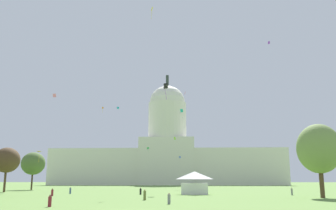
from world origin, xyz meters
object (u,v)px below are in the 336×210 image
object	(u,v)px
person_maroon_front_right	(52,193)
kite_blue_low	(180,157)
person_grey_aisle_center	(169,199)
tree_west_mid	(33,164)
kite_orange_high	(103,108)
capitol_building	(167,155)
kite_green_mid	(148,148)
person_denim_back_right	(70,191)
kite_pink_mid	(54,95)
person_maroon_edge_east	(50,201)
person_black_lawn_far_right	(141,191)
kite_yellow_high	(152,10)
event_tent	(195,183)
kite_violet_high	(269,43)
person_olive_front_center	(145,195)
kite_lime_mid	(175,138)
tree_east_mid	(319,149)
kite_red_high	(185,93)
kite_white_mid	(182,118)
person_orange_back_left	(194,190)
kite_turquoise_mid	(182,111)
kite_gold_low	(39,154)
tree_west_far	(7,160)
kite_cyan_high	(118,108)
person_grey_mid_left	(292,192)
kite_black_mid	(166,86)

from	to	relation	value
person_maroon_front_right	kite_blue_low	xyz separation A→B (m)	(23.90, 103.30, 13.18)
person_grey_aisle_center	kite_blue_low	size ratio (longest dim) A/B	1.77
tree_west_mid	kite_orange_high	xyz separation A→B (m)	(3.93, 76.83, 33.42)
capitol_building	kite_green_mid	distance (m)	29.94
person_denim_back_right	kite_pink_mid	size ratio (longest dim) A/B	1.37
person_maroon_edge_east	kite_blue_low	bearing A→B (deg)	154.08
person_black_lawn_far_right	kite_yellow_high	size ratio (longest dim) A/B	0.38
kite_green_mid	kite_yellow_high	xyz separation A→B (m)	(9.80, -83.91, 35.71)
person_maroon_front_right	kite_green_mid	world-z (taller)	kite_green_mid
kite_pink_mid	person_maroon_edge_east	bearing A→B (deg)	-26.25
capitol_building	event_tent	bearing A→B (deg)	-84.20
kite_violet_high	person_olive_front_center	bearing A→B (deg)	-40.85
capitol_building	kite_lime_mid	world-z (taller)	capitol_building
tree_east_mid	kite_lime_mid	size ratio (longest dim) A/B	9.72
person_maroon_front_right	person_denim_back_right	xyz separation A→B (m)	(0.06, 11.37, 0.03)
person_black_lawn_far_right	kite_red_high	xyz separation A→B (m)	(9.75, 69.73, 39.13)
event_tent	kite_orange_high	world-z (taller)	kite_orange_high
kite_blue_low	kite_white_mid	bearing A→B (deg)	-179.74
kite_orange_high	kite_green_mid	bearing A→B (deg)	46.23
person_maroon_front_right	kite_green_mid	bearing A→B (deg)	7.07
event_tent	person_orange_back_left	distance (m)	11.15
person_olive_front_center	kite_violet_high	bearing A→B (deg)	69.51
event_tent	kite_green_mid	distance (m)	106.97
kite_green_mid	kite_lime_mid	size ratio (longest dim) A/B	1.75
person_maroon_edge_east	person_black_lawn_far_right	bearing A→B (deg)	149.82
person_grey_aisle_center	person_maroon_front_right	bearing A→B (deg)	166.17
tree_west_mid	kite_violet_high	distance (m)	89.13
tree_west_mid	person_maroon_front_right	distance (m)	48.75
tree_west_mid	person_grey_aisle_center	size ratio (longest dim) A/B	7.95
kite_pink_mid	kite_lime_mid	xyz separation A→B (m)	(34.65, 61.40, -6.53)
kite_yellow_high	kite_violet_high	distance (m)	42.93
kite_turquoise_mid	kite_orange_high	bearing A→B (deg)	-179.38
person_maroon_edge_east	kite_lime_mid	bearing A→B (deg)	154.59
person_maroon_front_right	kite_gold_low	world-z (taller)	kite_gold_low
kite_green_mid	kite_lime_mid	xyz separation A→B (m)	(14.64, -20.68, 2.72)
person_black_lawn_far_right	person_olive_front_center	bearing A→B (deg)	174.16
tree_west_mid	kite_lime_mid	bearing A→B (deg)	48.73
tree_west_far	kite_white_mid	bearing A→B (deg)	61.50
tree_west_mid	kite_cyan_high	xyz separation A→B (m)	(13.75, 69.47, 31.93)
kite_lime_mid	kite_violet_high	size ratio (longest dim) A/B	1.40
capitol_building	kite_red_high	distance (m)	69.14
person_grey_mid_left	person_olive_front_center	distance (m)	35.52
capitol_building	event_tent	world-z (taller)	capitol_building
person_grey_mid_left	kite_lime_mid	distance (m)	93.26
kite_pink_mid	kite_cyan_high	xyz separation A→B (m)	(4.04, 80.32, 11.84)
kite_green_mid	kite_black_mid	world-z (taller)	kite_black_mid
person_denim_back_right	kite_black_mid	distance (m)	36.93
person_denim_back_right	kite_orange_high	distance (m)	117.02
person_orange_back_left	kite_white_mid	xyz separation A→B (m)	(-4.17, 85.76, 33.04)
tree_west_mid	kite_green_mid	bearing A→B (deg)	67.35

